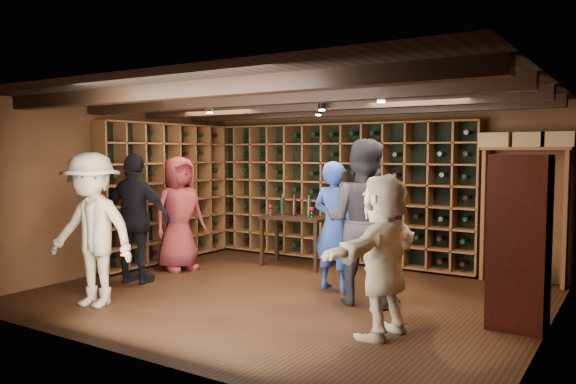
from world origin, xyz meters
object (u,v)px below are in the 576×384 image
Objects in this scene: display_cabinet at (519,245)px; guest_beige at (383,255)px; guest_khaki at (92,230)px; man_blue_shirt at (334,226)px; guest_woman_black at (136,218)px; tasting_table at (295,222)px; man_grey_suit at (362,222)px; guest_red_floral at (179,213)px.

display_cabinet reaches higher than guest_beige.
man_blue_shirt is at bearing 37.67° from guest_khaki.
guest_woman_black is 2.46m from tasting_table.
guest_beige is (-1.07, -0.98, -0.06)m from display_cabinet.
guest_woman_black is 1.00× the size of guest_khaki.
display_cabinet reaches higher than man_blue_shirt.
tasting_table is at bearing 158.57° from display_cabinet.
man_grey_suit is 1.82× the size of tasting_table.
man_blue_shirt is (-2.34, 0.41, -0.01)m from display_cabinet.
guest_khaki is 1.12× the size of guest_beige.
tasting_table is (1.27, 2.10, -0.18)m from guest_woman_black.
display_cabinet is 4.86m from guest_woman_black.
guest_beige is at bearing 138.86° from man_blue_shirt.
guest_woman_black is (0.10, -0.96, 0.03)m from guest_red_floral.
guest_woman_black is at bearing 102.74° from guest_khaki.
guest_khaki is (-4.37, -1.79, 0.04)m from display_cabinet.
display_cabinet is 0.90× the size of man_grey_suit.
man_blue_shirt is 0.86× the size of man_grey_suit.
man_grey_suit is at bearing 152.45° from man_blue_shirt.
display_cabinet is at bearing 12.75° from guest_khaki.
guest_khaki is (0.44, -1.08, 0.00)m from guest_woman_black.
guest_khaki is (-2.62, -1.80, -0.08)m from man_grey_suit.
display_cabinet is 2.37m from man_blue_shirt.
guest_woman_black is at bearing -122.28° from tasting_table.
guest_beige reaches higher than tasting_table.
guest_beige is at bearing 161.94° from guest_woman_black.
tasting_table is (0.83, 3.18, -0.19)m from guest_khaki.
display_cabinet is 1.10× the size of guest_beige.
man_blue_shirt is 0.72m from man_grey_suit.
guest_khaki is at bearing -150.47° from guest_red_floral.
man_grey_suit is 1.09× the size of guest_khaki.
man_grey_suit is 1.13× the size of guest_red_floral.
guest_beige is 3.43m from tasting_table.
display_cabinet is at bearing -22.63° from tasting_table.
man_blue_shirt is 1.57× the size of tasting_table.
guest_khaki reaches higher than man_blue_shirt.
man_blue_shirt is at bearing -39.94° from man_grey_suit.
man_grey_suit reaches higher than guest_beige.
man_grey_suit reaches higher than guest_khaki.
guest_red_floral reaches higher than tasting_table.
display_cabinet reaches higher than tasting_table.
man_blue_shirt is at bearing -40.44° from tasting_table.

